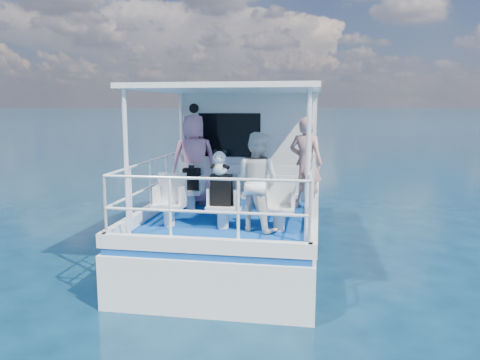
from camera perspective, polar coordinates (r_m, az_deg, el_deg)
name	(u,v)px	position (r m, az deg, el deg)	size (l,w,h in m)	color
ground	(235,260)	(8.87, -0.59, -9.71)	(2000.00, 2000.00, 0.00)	#072239
hull	(244,244)	(9.81, 0.45, -7.86)	(3.00, 7.00, 1.60)	white
deck	(244,204)	(9.60, 0.46, -3.00)	(2.90, 6.90, 0.10)	#0A3D92
cabin	(253,144)	(10.71, 1.58, 4.47)	(2.85, 2.00, 2.20)	white
canopy	(233,89)	(8.21, -0.88, 11.06)	(3.00, 3.20, 0.08)	white
canopy_posts	(232,155)	(8.20, -0.93, 3.09)	(2.77, 2.97, 2.20)	white
railings	(229,192)	(7.97, -1.35, -1.44)	(2.84, 3.59, 1.00)	white
seat_port_fwd	(191,199)	(8.97, -6.05, -2.33)	(0.48, 0.46, 0.38)	silver
seat_center_fwd	(237,201)	(8.78, -0.37, -2.53)	(0.48, 0.46, 0.38)	silver
seat_stbd_fwd	(285,202)	(8.67, 5.50, -2.72)	(0.48, 0.46, 0.38)	silver
seat_port_aft	(169,214)	(7.76, -8.64, -4.17)	(0.48, 0.46, 0.38)	silver
seat_center_aft	(223,217)	(7.53, -2.10, -4.48)	(0.48, 0.46, 0.38)	silver
seat_stbd_aft	(279,219)	(7.40, 4.76, -4.74)	(0.48, 0.46, 0.38)	silver
passenger_port_fwd	(194,159)	(9.33, -5.62, 2.52)	(0.67, 0.48, 1.80)	pink
passenger_stbd_fwd	(306,163)	(8.97, 8.00, 2.07)	(0.64, 0.42, 1.75)	tan
passenger_stbd_aft	(257,182)	(7.30, 2.06, -0.21)	(0.76, 0.59, 1.55)	white
backpack_port	(192,179)	(8.86, -5.91, 0.12)	(0.31, 0.18, 0.41)	black
backpack_center	(221,190)	(7.42, -2.28, -1.24)	(0.33, 0.18, 0.49)	black
compact_camera	(191,167)	(8.82, -5.95, 1.62)	(0.10, 0.06, 0.06)	black
panda	(220,163)	(7.33, -2.48, 2.14)	(0.26, 0.21, 0.39)	white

